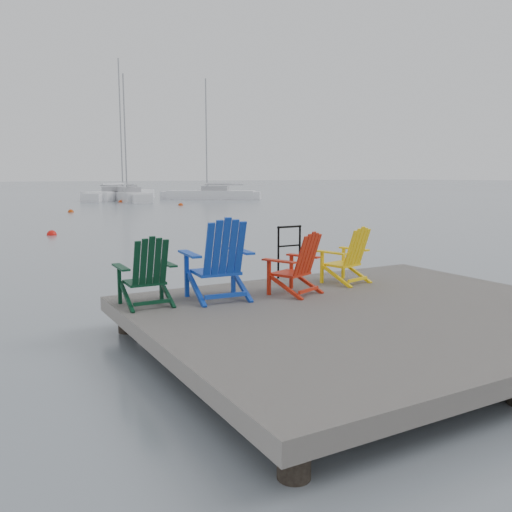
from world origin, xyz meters
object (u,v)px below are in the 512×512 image
handrail (289,246)px  chair_yellow (348,255)px  sailboat_near (128,197)px  chair_blue (219,259)px  buoy_d (121,202)px  chair_green (147,271)px  sailboat_mid (120,196)px  sailboat_far (212,195)px  buoy_a (52,235)px  chair_red (297,263)px  buoy_b (71,212)px  buoy_c (181,205)px

handrail → chair_yellow: 1.08m
chair_yellow → sailboat_near: sailboat_near is taller
chair_blue → buoy_d: bearing=81.7°
buoy_d → chair_yellow: bearing=-100.1°
chair_green → chair_yellow: 3.37m
handrail → sailboat_mid: sailboat_mid is taller
sailboat_far → buoy_a: sailboat_far is taller
chair_red → buoy_a: 15.15m
chair_red → buoy_d: bearing=56.1°
sailboat_far → chair_red: bearing=-167.9°
chair_green → sailboat_mid: sailboat_mid is taller
chair_blue → chair_red: 1.19m
handrail → chair_yellow: (0.55, -0.92, -0.08)m
chair_yellow → sailboat_near: size_ratio=0.08×
buoy_b → chair_green: bearing=-98.6°
sailboat_far → buoy_b: size_ratio=31.42×
sailboat_mid → buoy_c: (1.11, -12.46, -0.35)m
buoy_c → buoy_a: bearing=-125.4°
chair_green → chair_yellow: (3.37, -0.08, -0.01)m
handrail → buoy_b: bearing=87.2°
chair_blue → chair_yellow: size_ratio=1.26×
sailboat_near → chair_yellow: bearing=-99.2°
handrail → sailboat_near: sailboat_near is taller
handrail → buoy_c: (9.99, 30.46, -1.04)m
chair_yellow → buoy_d: chair_yellow is taller
chair_yellow → sailboat_far: sailboat_far is taller
chair_green → buoy_d: chair_green is taller
chair_blue → buoy_a: size_ratio=3.11×
sailboat_mid → buoy_b: (-7.56, -16.22, -0.35)m
chair_red → buoy_d: (8.05, 38.77, -0.97)m
chair_green → buoy_d: bearing=76.6°
chair_red → sailboat_far: bearing=44.7°
chair_blue → buoy_b: bearing=88.7°
sailboat_far → buoy_c: 11.06m
chair_blue → buoy_d: chair_blue is taller
chair_green → buoy_a: 14.77m
chair_red → sailboat_mid: (9.53, 44.14, -0.61)m
chair_red → buoy_b: bearing=63.7°
sailboat_far → chair_green: bearing=-170.7°
sailboat_mid → buoy_a: sailboat_mid is taller
chair_blue → buoy_c: (11.80, 31.44, -1.09)m
chair_red → buoy_b: 28.01m
buoy_a → buoy_d: bearing=68.8°
buoy_d → sailboat_near: bearing=57.4°
chair_blue → buoy_d: size_ratio=3.17×
sailboat_mid → buoy_c: size_ratio=35.37×
buoy_b → buoy_d: bearing=60.7°
sailboat_near → buoy_b: sailboat_near is taller
handrail → buoy_d: size_ratio=2.46×
sailboat_far → buoy_d: size_ratio=31.10×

